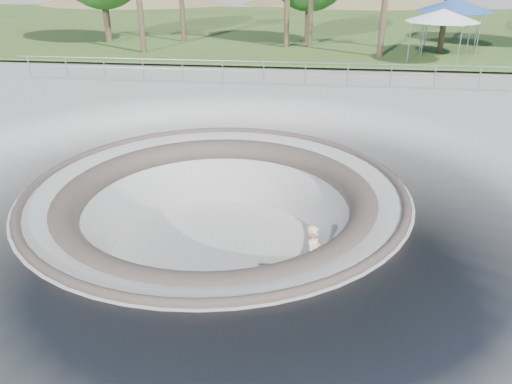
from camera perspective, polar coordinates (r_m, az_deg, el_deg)
ground at (r=13.54m, az=-4.58°, el=0.47°), size 180.00×180.00×0.00m
skate_bowl at (r=14.40m, az=-4.33°, el=-6.16°), size 14.00×14.00×4.10m
grass_strip at (r=46.43m, az=3.94°, el=18.40°), size 180.00×36.00×0.12m
distant_hills at (r=70.38m, az=8.08°, el=14.55°), size 103.20×45.00×28.60m
safety_railing at (r=24.68m, az=0.88°, el=13.59°), size 25.00×0.06×1.03m
skateboard at (r=12.84m, az=6.39°, el=-10.57°), size 0.93×0.53×0.09m
skater at (r=12.36m, az=6.59°, el=-7.31°), size 0.60×0.72×1.69m
canopy_white at (r=30.93m, az=20.60°, el=18.36°), size 5.18×5.18×2.85m
canopy_blue at (r=33.81m, az=21.82°, el=19.21°), size 6.22×6.22×3.23m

